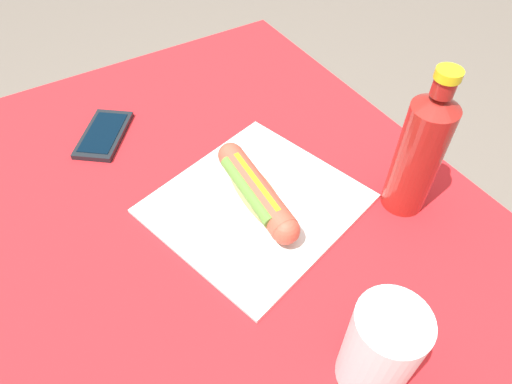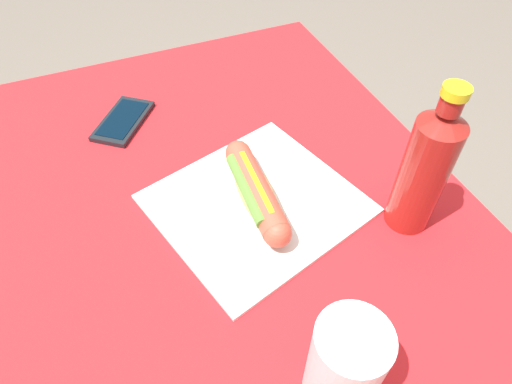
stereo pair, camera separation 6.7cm
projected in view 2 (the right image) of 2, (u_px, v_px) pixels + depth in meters
name	position (u px, v px, depth m)	size (l,w,h in m)	color
ground_plane	(235.00, 374.00, 1.25)	(6.00, 6.00, 0.00)	#6B6056
dining_table	(224.00, 260.00, 0.82)	(0.96, 0.77, 0.75)	brown
paper_wrapper	(256.00, 203.00, 0.69)	(0.27, 0.29, 0.01)	silver
hot_dog	(255.00, 191.00, 0.67)	(0.22, 0.06, 0.05)	tan
cell_phone	(123.00, 121.00, 0.83)	(0.15, 0.14, 0.01)	black
soda_bottle	(425.00, 170.00, 0.60)	(0.07, 0.07, 0.24)	maroon
drinking_cup	(344.00, 365.00, 0.46)	(0.08, 0.08, 0.14)	white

